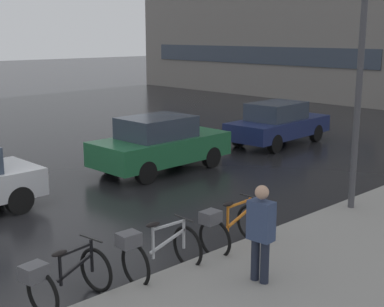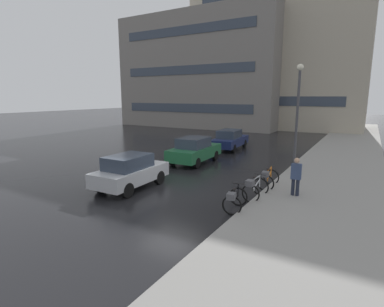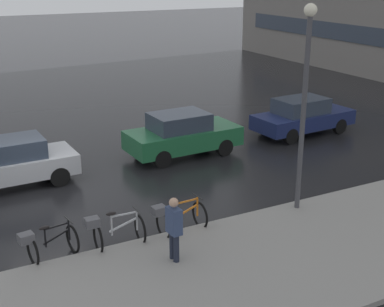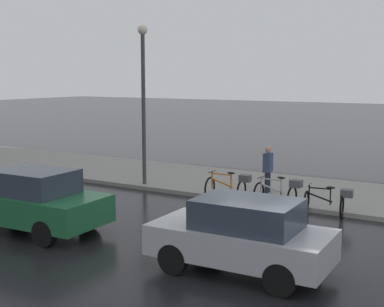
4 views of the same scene
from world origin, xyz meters
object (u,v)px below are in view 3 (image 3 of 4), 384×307
Objects in this scene: bicycle_nearest at (47,242)px; car_navy at (303,116)px; bicycle_third at (177,217)px; streetlamp at (305,90)px; bicycle_second at (114,230)px; pedestrian at (174,228)px; car_silver at (15,162)px; car_green at (182,134)px.

car_navy is (-5.41, 11.99, 0.30)m from bicycle_nearest.
bicycle_third is 4.77m from streetlamp.
bicycle_second is 1.77m from pedestrian.
pedestrian is (1.40, 0.98, 0.46)m from bicycle_second.
car_silver is 0.83× the size of car_navy.
bicycle_second is at bearing -40.26° from car_green.
car_navy is (-0.07, 5.69, -0.04)m from car_green.
car_green reaches higher than car_navy.
pedestrian is (7.02, -9.41, 0.19)m from car_navy.
pedestrian is at bearing -28.14° from car_green.
car_green is at bearing 91.12° from car_silver.
bicycle_second is 0.38× the size of car_silver.
car_silver is at bearing 177.36° from bicycle_nearest.
bicycle_nearest is 8.26m from car_green.
streetlamp reaches higher than car_navy.
car_navy is (-0.19, 11.75, -0.02)m from car_silver.
streetlamp is (0.41, 5.38, 3.05)m from bicycle_second.
bicycle_second is at bearing -144.83° from pedestrian.
streetlamp reaches higher than car_silver.
bicycle_second is 0.34× the size of car_green.
car_silver is 11.75m from car_navy.
car_green is 5.69m from car_navy.
bicycle_second is 0.83× the size of pedestrian.
car_silver is at bearing -150.61° from bicycle_third.
bicycle_nearest is 3.33m from bicycle_third.
bicycle_second is 6.19m from streetlamp.
car_silver is 7.22m from pedestrian.
streetlamp is at bearing 49.07° from car_silver.
car_silver reaches higher than bicycle_second.
bicycle_second is at bearing 82.64° from bicycle_nearest.
car_green is at bearing 130.32° from bicycle_nearest.
bicycle_third is 10.35m from car_navy.
car_silver is at bearing -89.07° from car_navy.
car_navy is at bearing 114.31° from bicycle_nearest.
bicycle_nearest is 0.31× the size of car_navy.
streetlamp is (5.84, 6.73, 2.76)m from car_silver.
bicycle_third is at bearing -28.00° from car_green.
bicycle_third is at bearing 29.39° from car_silver.
car_silver is 2.18× the size of pedestrian.
car_green is (-5.55, 4.70, 0.31)m from bicycle_second.
bicycle_second is at bearing -94.33° from streetlamp.
car_green is (-5.59, 2.97, 0.31)m from bicycle_third.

